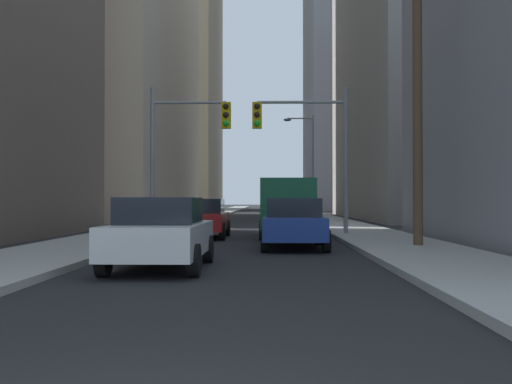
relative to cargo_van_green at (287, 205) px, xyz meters
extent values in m
cube|color=#9E9E99|center=(-6.39, 29.62, -1.21)|extent=(3.15, 160.00, 0.15)
cube|color=#9E9E99|center=(3.33, 29.62, -1.21)|extent=(3.15, 160.00, 0.15)
cube|color=#195938|center=(0.00, 0.00, 0.02)|extent=(2.07, 5.23, 1.90)
cube|color=black|center=(0.00, 2.60, 0.44)|extent=(1.76, 0.04, 0.60)
cylinder|color=black|center=(-0.96, 1.66, -0.93)|extent=(0.24, 0.72, 0.72)
cylinder|color=black|center=(0.96, 1.66, -0.93)|extent=(0.24, 0.72, 0.72)
cylinder|color=black|center=(-0.96, -1.67, -0.93)|extent=(0.24, 0.72, 0.72)
cylinder|color=black|center=(0.96, -1.67, -0.93)|extent=(0.24, 0.72, 0.72)
cube|color=white|center=(-3.03, -10.89, -0.64)|extent=(1.82, 4.21, 0.65)
cube|color=black|center=(-3.03, -11.04, -0.04)|extent=(1.59, 1.91, 0.55)
cylinder|color=black|center=(-3.90, -9.55, -0.97)|extent=(0.22, 0.64, 0.64)
cylinder|color=black|center=(-2.17, -9.55, -0.97)|extent=(0.22, 0.64, 0.64)
cylinder|color=black|center=(-3.90, -12.23, -0.97)|extent=(0.22, 0.64, 0.64)
cylinder|color=black|center=(-2.17, -12.23, -0.97)|extent=(0.22, 0.64, 0.64)
cube|color=navy|center=(0.01, -5.42, -0.64)|extent=(1.86, 4.23, 0.65)
cube|color=black|center=(0.01, -5.57, -0.04)|extent=(1.61, 1.92, 0.55)
cylinder|color=black|center=(-0.85, -4.08, -0.97)|extent=(0.22, 0.64, 0.64)
cylinder|color=black|center=(0.88, -4.08, -0.97)|extent=(0.22, 0.64, 0.64)
cylinder|color=black|center=(-0.85, -6.77, -0.97)|extent=(0.22, 0.64, 0.64)
cylinder|color=black|center=(0.88, -6.77, -0.97)|extent=(0.22, 0.64, 0.64)
cube|color=maroon|center=(-3.30, -0.35, -0.64)|extent=(1.82, 4.21, 0.65)
cube|color=black|center=(-3.30, -0.50, -0.04)|extent=(1.59, 1.91, 0.55)
cylinder|color=black|center=(-4.16, 0.99, -0.97)|extent=(0.22, 0.64, 0.64)
cylinder|color=black|center=(-2.43, 0.99, -0.97)|extent=(0.22, 0.64, 0.64)
cylinder|color=black|center=(-4.16, -1.70, -0.97)|extent=(0.22, 0.64, 0.64)
cylinder|color=black|center=(-2.43, -1.70, -0.97)|extent=(0.22, 0.64, 0.64)
cylinder|color=gray|center=(-5.41, 0.39, 1.71)|extent=(0.18, 0.18, 6.00)
cylinder|color=gray|center=(-3.92, 0.39, 4.11)|extent=(2.97, 0.12, 0.12)
cube|color=gold|center=(-2.44, 0.39, 3.59)|extent=(0.38, 0.30, 1.05)
sphere|color=black|center=(-2.44, 0.22, 3.93)|extent=(0.24, 0.24, 0.24)
sphere|color=black|center=(-2.44, 0.22, 3.59)|extent=(0.24, 0.24, 0.24)
sphere|color=#19D833|center=(-2.44, 0.22, 3.25)|extent=(0.24, 0.24, 0.24)
cylinder|color=gray|center=(2.35, 0.39, 1.71)|extent=(0.18, 0.18, 6.00)
cylinder|color=gray|center=(0.58, 0.39, 4.11)|extent=(3.55, 0.12, 0.12)
cube|color=gold|center=(-1.19, 0.39, 3.59)|extent=(0.38, 0.30, 1.05)
sphere|color=black|center=(-1.19, 0.22, 3.93)|extent=(0.24, 0.24, 0.24)
sphere|color=black|center=(-1.19, 0.22, 3.59)|extent=(0.24, 0.24, 0.24)
sphere|color=#19D833|center=(-1.19, 0.22, 3.25)|extent=(0.24, 0.24, 0.24)
cylinder|color=brown|center=(3.65, -5.91, 3.56)|extent=(0.28, 0.28, 9.69)
cylinder|color=gray|center=(2.45, 18.95, 2.46)|extent=(0.16, 0.16, 7.50)
cylinder|color=gray|center=(1.55, 18.95, 6.01)|extent=(1.81, 0.10, 0.10)
ellipsoid|color=#4C4C51|center=(0.64, 18.95, 5.91)|extent=(0.56, 0.32, 0.20)
cube|color=#B7A893|center=(-15.63, 26.78, 16.65)|extent=(14.67, 28.85, 35.88)
cube|color=gray|center=(18.00, 26.02, 15.19)|extent=(23.54, 29.77, 32.95)
camera|label=1|loc=(-0.77, -23.55, 0.17)|focal=41.96mm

